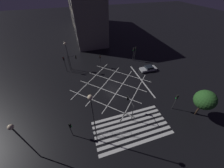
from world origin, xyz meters
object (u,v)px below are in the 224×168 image
object	(u,v)px
traffic_light_ne_cross	(135,51)
street_lamp_east	(66,49)
traffic_light_nw_cross	(64,61)
traffic_light_sw_main	(70,127)
traffic_light_se_main	(176,99)
waiting_car	(148,68)
traffic_light_median_north	(100,59)
traffic_light_ne_main	(133,52)
street_lamp_far	(20,136)
traffic_light_nw_main	(73,60)
street_tree_near	(205,100)
street_lamp_west	(93,113)
traffic_light_median_south	(130,104)

from	to	relation	value
traffic_light_ne_cross	street_lamp_east	distance (m)	18.32
traffic_light_nw_cross	street_lamp_east	world-z (taller)	street_lamp_east
traffic_light_sw_main	traffic_light_se_main	distance (m)	18.21
waiting_car	traffic_light_se_main	bearing A→B (deg)	80.34
traffic_light_median_north	traffic_light_ne_cross	xyz separation A→B (m)	(10.27, 0.25, 0.54)
traffic_light_ne_main	waiting_car	xyz separation A→B (m)	(1.87, -5.85, -2.33)
traffic_light_sw_main	traffic_light_ne_cross	distance (m)	26.27
traffic_light_nw_cross	street_lamp_far	size ratio (longest dim) A/B	0.53
traffic_light_median_north	traffic_light_ne_main	world-z (taller)	traffic_light_ne_main
traffic_light_nw_main	traffic_light_se_main	bearing A→B (deg)	-48.41
street_lamp_far	street_tree_near	world-z (taller)	street_lamp_far
traffic_light_sw_main	street_lamp_west	distance (m)	6.19
traffic_light_median_south	traffic_light_se_main	bearing A→B (deg)	-98.78
traffic_light_median_north	street_lamp_far	xyz separation A→B (m)	(-13.37, -19.70, 3.54)
traffic_light_se_main	street_lamp_far	distance (m)	23.15
traffic_light_median_north	street_lamp_east	world-z (taller)	street_lamp_east
traffic_light_nw_main	traffic_light_ne_main	xyz separation A→B (m)	(16.72, -0.08, -0.25)
traffic_light_sw_main	street_lamp_east	world-z (taller)	street_lamp_east
traffic_light_sw_main	waiting_car	xyz separation A→B (m)	(20.35, 12.38, -1.77)
traffic_light_median_south	traffic_light_ne_main	world-z (taller)	traffic_light_ne_main
traffic_light_nw_cross	waiting_car	size ratio (longest dim) A/B	0.99
traffic_light_sw_main	traffic_light_median_south	size ratio (longest dim) A/B	0.83
street_tree_near	street_lamp_east	bearing A→B (deg)	133.79
traffic_light_se_main	waiting_car	world-z (taller)	traffic_light_se_main
street_lamp_west	waiting_car	bearing A→B (deg)	40.28
traffic_light_ne_main	waiting_car	bearing A→B (deg)	107.78
traffic_light_nw_main	street_tree_near	bearing A→B (deg)	-46.54
street_lamp_east	street_lamp_far	xyz separation A→B (m)	(-5.54, -20.77, 0.30)
street_lamp_far	traffic_light_nw_cross	bearing A→B (deg)	77.68
street_lamp_far	street_tree_near	bearing A→B (deg)	-1.57
traffic_light_median_north	street_lamp_far	world-z (taller)	street_lamp_far
traffic_light_median_south	traffic_light_se_main	size ratio (longest dim) A/B	1.05
traffic_light_nw_main	street_lamp_far	world-z (taller)	street_lamp_far
traffic_light_median_north	traffic_light_sw_main	bearing A→B (deg)	-26.04
traffic_light_median_north	traffic_light_ne_cross	bearing A→B (deg)	91.40
traffic_light_ne_main	traffic_light_se_main	bearing A→B (deg)	89.16
street_lamp_far	street_tree_near	xyz separation A→B (m)	(26.15, -0.72, -2.24)
traffic_light_median_north	street_tree_near	size ratio (longest dim) A/B	0.64
traffic_light_nw_main	street_lamp_east	world-z (taller)	street_lamp_east
traffic_light_sw_main	waiting_car	world-z (taller)	traffic_light_sw_main
traffic_light_nw_main	traffic_light_nw_cross	bearing A→B (deg)	-177.24
traffic_light_se_main	traffic_light_ne_main	world-z (taller)	traffic_light_ne_main
traffic_light_se_main	traffic_light_ne_cross	bearing A→B (deg)	-92.49
traffic_light_sw_main	traffic_light_median_north	bearing A→B (deg)	63.96
waiting_car	traffic_light_median_north	bearing A→B (deg)	-25.31
traffic_light_median_north	traffic_light_se_main	xyz separation A→B (m)	(9.47, -18.11, 0.16)
traffic_light_median_north	street_lamp_east	bearing A→B (deg)	-97.80
traffic_light_ne_cross	waiting_car	bearing A→B (deg)	13.19
traffic_light_se_main	street_lamp_east	distance (m)	26.01
street_lamp_east	traffic_light_se_main	bearing A→B (deg)	-47.95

